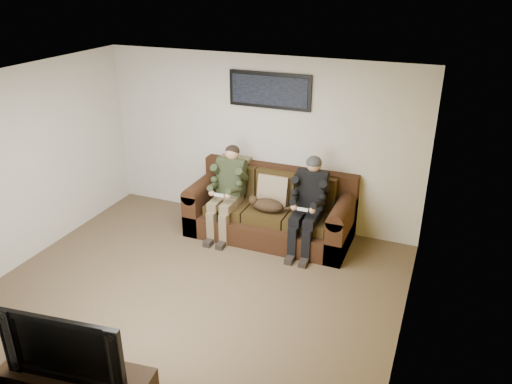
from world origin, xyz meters
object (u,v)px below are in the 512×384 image
at_px(sofa, 272,211).
at_px(cat, 267,205).
at_px(person_right, 309,199).
at_px(framed_poster, 270,90).
at_px(television, 70,342).
at_px(person_left, 228,186).

relative_size(sofa, cat, 3.67).
relative_size(person_right, framed_poster, 1.08).
bearing_deg(television, person_right, 66.14).
height_order(person_right, framed_poster, framed_poster).
distance_m(sofa, person_right, 0.76).
relative_size(person_right, television, 1.18).
bearing_deg(television, sofa, 76.03).
distance_m(person_right, cat, 0.65).
height_order(sofa, cat, sofa).
distance_m(person_left, television, 3.59).
xyz_separation_m(person_right, cat, (-0.62, -0.04, -0.18)).
relative_size(sofa, framed_poster, 1.93).
xyz_separation_m(sofa, cat, (0.01, -0.24, 0.21)).
relative_size(cat, television, 0.58).
distance_m(sofa, television, 3.83).
height_order(person_right, television, person_right).
relative_size(sofa, television, 2.11).
bearing_deg(television, person_left, 85.58).
xyz_separation_m(sofa, television, (-0.46, -3.79, 0.39)).
distance_m(sofa, framed_poster, 1.78).
distance_m(sofa, cat, 0.32).
xyz_separation_m(person_left, person_right, (1.25, 0.00, 0.00)).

